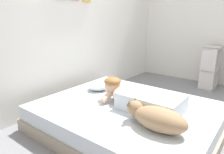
# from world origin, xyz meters

# --- Properties ---
(ground_plane) EXTENTS (12.68, 12.68, 0.00)m
(ground_plane) POSITION_xyz_m (0.00, 0.00, 0.00)
(ground_plane) COLOR gray
(back_wall) EXTENTS (4.34, 0.12, 2.50)m
(back_wall) POSITION_xyz_m (-0.00, 1.44, 1.25)
(back_wall) COLOR silver
(back_wall) RESTS_ON ground
(side_wall_right) EXTENTS (0.10, 5.78, 2.50)m
(side_wall_right) POSITION_xyz_m (2.22, 0.20, 1.25)
(side_wall_right) COLOR silver
(side_wall_right) RESTS_ON ground
(bed) EXTENTS (1.56, 1.90, 0.30)m
(bed) POSITION_xyz_m (-0.31, 0.27, 0.15)
(bed) COLOR gray
(bed) RESTS_ON ground
(pillow) EXTENTS (0.52, 0.32, 0.11)m
(pillow) POSITION_xyz_m (-0.02, 0.85, 0.36)
(pillow) COLOR silver
(pillow) RESTS_ON bed
(person_lying) EXTENTS (0.43, 0.92, 0.27)m
(person_lying) POSITION_xyz_m (-0.27, 0.14, 0.41)
(person_lying) COLOR silver
(person_lying) RESTS_ON bed
(dog) EXTENTS (0.26, 0.57, 0.21)m
(dog) POSITION_xyz_m (-0.58, -0.22, 0.40)
(dog) COLOR #9E7A56
(dog) RESTS_ON bed
(coffee_cup) EXTENTS (0.12, 0.09, 0.07)m
(coffee_cup) POSITION_xyz_m (-0.12, 0.61, 0.34)
(coffee_cup) COLOR white
(coffee_cup) RESTS_ON bed
(cell_phone) EXTENTS (0.07, 0.14, 0.01)m
(cell_phone) POSITION_xyz_m (0.01, 0.18, 0.31)
(cell_phone) COLOR black
(cell_phone) RESTS_ON bed
(bookshelf) EXTENTS (0.45, 0.24, 0.75)m
(bookshelf) POSITION_xyz_m (1.85, -0.08, 0.38)
(bookshelf) COLOR silver
(bookshelf) RESTS_ON ground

